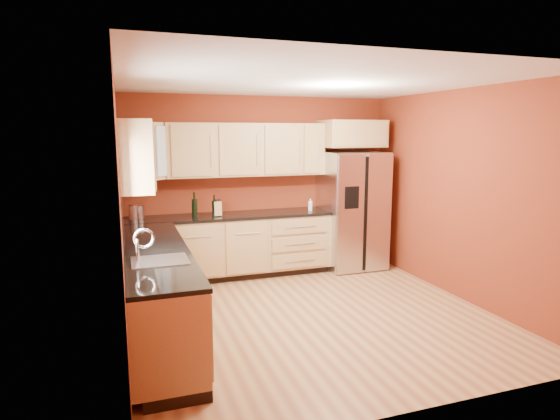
{
  "coord_description": "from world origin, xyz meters",
  "views": [
    {
      "loc": [
        -1.98,
        -4.71,
        2.06
      ],
      "look_at": [
        -0.07,
        0.9,
        1.08
      ],
      "focal_mm": 30.0,
      "sensor_mm": 36.0,
      "label": 1
    }
  ],
  "objects_px": {
    "canister_left": "(140,212)",
    "knife_block": "(218,209)",
    "wine_bottle_a": "(214,206)",
    "soap_dispenser": "(310,205)",
    "refrigerator": "(352,210)"
  },
  "relations": [
    {
      "from": "wine_bottle_a",
      "to": "soap_dispenser",
      "type": "distance_m",
      "value": 1.43
    },
    {
      "from": "wine_bottle_a",
      "to": "knife_block",
      "type": "bearing_deg",
      "value": -16.46
    },
    {
      "from": "wine_bottle_a",
      "to": "knife_block",
      "type": "height_order",
      "value": "wine_bottle_a"
    },
    {
      "from": "refrigerator",
      "to": "wine_bottle_a",
      "type": "bearing_deg",
      "value": 179.41
    },
    {
      "from": "soap_dispenser",
      "to": "refrigerator",
      "type": "bearing_deg",
      "value": 0.32
    },
    {
      "from": "refrigerator",
      "to": "canister_left",
      "type": "relative_size",
      "value": 9.79
    },
    {
      "from": "canister_left",
      "to": "knife_block",
      "type": "height_order",
      "value": "knife_block"
    },
    {
      "from": "knife_block",
      "to": "soap_dispenser",
      "type": "relative_size",
      "value": 1.11
    },
    {
      "from": "canister_left",
      "to": "knife_block",
      "type": "xyz_separation_m",
      "value": [
        1.04,
        -0.12,
        0.01
      ]
    },
    {
      "from": "refrigerator",
      "to": "wine_bottle_a",
      "type": "xyz_separation_m",
      "value": [
        -2.13,
        0.02,
        0.18
      ]
    },
    {
      "from": "wine_bottle_a",
      "to": "soap_dispenser",
      "type": "xyz_separation_m",
      "value": [
        1.43,
        -0.03,
        -0.06
      ]
    },
    {
      "from": "wine_bottle_a",
      "to": "canister_left",
      "type": "bearing_deg",
      "value": 174.15
    },
    {
      "from": "canister_left",
      "to": "wine_bottle_a",
      "type": "distance_m",
      "value": 1.0
    },
    {
      "from": "wine_bottle_a",
      "to": "soap_dispenser",
      "type": "bearing_deg",
      "value": -1.04
    },
    {
      "from": "canister_left",
      "to": "knife_block",
      "type": "distance_m",
      "value": 1.05
    }
  ]
}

